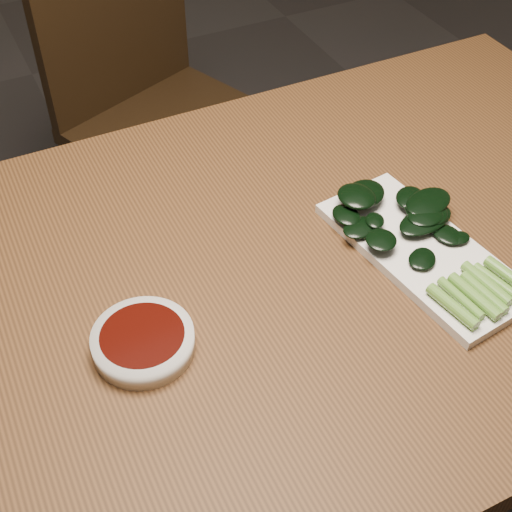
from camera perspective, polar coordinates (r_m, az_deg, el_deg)
name	(u,v)px	position (r m, az deg, el deg)	size (l,w,h in m)	color
table	(262,306)	(1.01, 0.51, -4.01)	(1.40, 0.80, 0.75)	#4D2E16
chair_far	(156,101)	(1.79, -8.03, 12.20)	(0.56, 0.56, 0.89)	black
sauce_bowl	(143,341)	(0.87, -9.01, -6.75)	(0.12, 0.12, 0.03)	silver
serving_plate	(423,251)	(1.00, 13.18, 0.36)	(0.17, 0.32, 0.01)	silver
gai_lan	(417,230)	(1.00, 12.72, 2.07)	(0.18, 0.31, 0.03)	#5F9332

